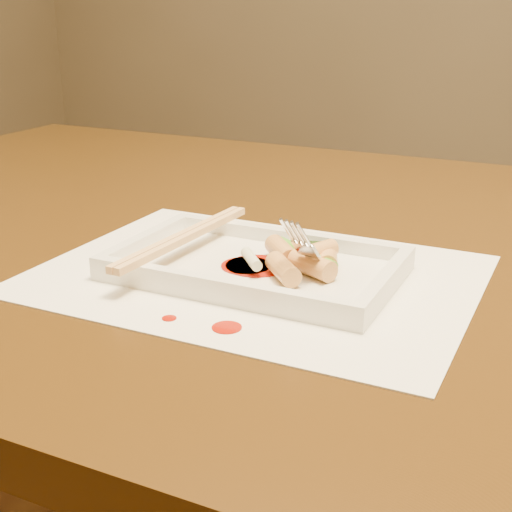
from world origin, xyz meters
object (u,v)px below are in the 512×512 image
at_px(table, 266,306).
at_px(plate_base, 256,270).
at_px(placemat, 256,275).
at_px(fork, 336,193).
at_px(chopstick_a, 180,236).

height_order(table, plate_base, plate_base).
distance_m(placemat, plate_base, 0.00).
bearing_deg(table, fork, -45.43).
xyz_separation_m(table, fork, (0.13, -0.13, 0.18)).
xyz_separation_m(table, plate_base, (0.06, -0.15, 0.11)).
xyz_separation_m(placemat, chopstick_a, (-0.08, 0.00, 0.03)).
bearing_deg(placemat, fork, 14.42).
distance_m(table, fork, 0.26).
height_order(table, chopstick_a, chopstick_a).
bearing_deg(table, placemat, -68.81).
bearing_deg(fork, chopstick_a, -173.25).
bearing_deg(chopstick_a, table, 80.31).
bearing_deg(placemat, chopstick_a, 180.00).
height_order(placemat, fork, fork).
relative_size(placemat, chopstick_a, 1.87).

